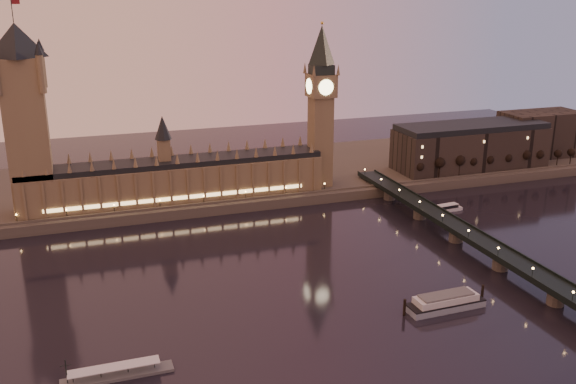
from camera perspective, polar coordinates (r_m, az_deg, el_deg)
name	(u,v)px	position (r m, az deg, el deg)	size (l,w,h in m)	color
ground	(307,280)	(300.09, 1.71, -7.81)	(700.00, 700.00, 0.00)	black
far_embankment	(265,175)	(454.80, -2.03, 1.54)	(560.00, 130.00, 6.00)	#423D35
palace_of_westminster	(175,175)	(393.49, -9.99, 1.54)	(180.00, 26.62, 52.00)	brown
victoria_tower	(25,110)	(380.53, -22.37, 6.76)	(31.68, 31.68, 118.00)	brown
big_ben	(321,97)	(408.60, 2.95, 8.45)	(17.68, 17.68, 104.00)	brown
westminster_bridge	(477,245)	(338.60, 16.44, -4.50)	(13.20, 260.00, 15.30)	black
city_block	(494,142)	(493.76, 17.85, 4.29)	(155.00, 45.00, 34.00)	black
bare_tree_0	(423,166)	(438.52, 11.90, 2.29)	(6.48, 6.48, 13.17)	black
bare_tree_1	(441,164)	(445.53, 13.42, 2.43)	(6.48, 6.48, 13.17)	black
bare_tree_2	(458,162)	(452.86, 14.89, 2.56)	(6.48, 6.48, 13.17)	black
bare_tree_3	(475,161)	(460.47, 16.32, 2.68)	(6.48, 6.48, 13.17)	black
bare_tree_4	(492,159)	(468.37, 17.70, 2.80)	(6.48, 6.48, 13.17)	black
bare_tree_5	(509,158)	(476.53, 19.03, 2.92)	(6.48, 6.48, 13.17)	black
bare_tree_6	(525,156)	(484.93, 20.32, 3.02)	(6.48, 6.48, 13.17)	black
bare_tree_7	(541,154)	(493.58, 21.56, 3.13)	(6.48, 6.48, 13.17)	black
bare_tree_8	(557,153)	(502.45, 22.76, 3.23)	(6.48, 6.48, 13.17)	black
bare_tree_9	(572,151)	(511.54, 23.92, 3.32)	(6.48, 6.48, 13.17)	black
cruise_boat_b	(445,208)	(399.88, 13.76, -1.43)	(23.15, 7.80, 4.19)	silver
moored_barge	(446,302)	(281.38, 13.83, -9.48)	(39.60, 10.61, 7.26)	#8292A6
pontoon_pier	(117,374)	(238.81, -14.97, -15.37)	(38.37, 6.40, 10.23)	#595B5E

